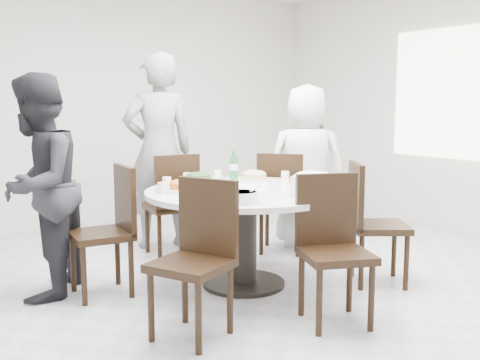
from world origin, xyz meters
TOP-DOWN VIEW (x-y plane):
  - floor at (0.00, 0.00)m, footprint 6.00×6.00m
  - wall_back at (0.00, 3.00)m, footprint 6.00×0.01m
  - dining_table at (0.06, 0.10)m, footprint 1.50×1.50m
  - chair_ne at (0.94, 0.71)m, footprint 0.59×0.59m
  - chair_n at (0.01, 1.21)m, footprint 0.47×0.47m
  - chair_nw at (-0.92, 0.53)m, footprint 0.46×0.46m
  - chair_sw at (-0.77, -0.51)m, footprint 0.56×0.56m
  - chair_s at (0.10, -0.85)m, footprint 0.55×0.55m
  - chair_se at (0.95, -0.46)m, footprint 0.58×0.58m
  - diner_right at (1.26, 0.75)m, footprint 0.92×0.87m
  - diner_middle at (0.07, 1.55)m, footprint 0.77×0.60m
  - diner_left at (-1.29, 0.75)m, footprint 0.97×1.00m
  - dish_greens at (-0.05, 0.59)m, footprint 0.26×0.26m
  - dish_pale at (0.39, 0.42)m, footprint 0.26×0.26m
  - dish_orange at (-0.37, 0.28)m, footprint 0.26×0.26m
  - dish_redbrown at (0.51, -0.05)m, footprint 0.27×0.27m
  - dish_tofu at (-0.40, -0.07)m, footprint 0.27×0.27m
  - rice_bowl at (0.32, -0.36)m, footprint 0.30×0.30m
  - soup_bowl at (-0.27, -0.32)m, footprint 0.24×0.24m
  - beverage_bottle at (0.32, 0.62)m, footprint 0.07×0.07m
  - tea_cups at (0.04, 0.76)m, footprint 0.07×0.07m
  - chopsticks at (0.04, 0.79)m, footprint 0.24×0.04m

SIDE VIEW (x-z plane):
  - floor at x=0.00m, z-range -0.01..0.01m
  - dining_table at x=0.06m, z-range 0.00..0.75m
  - chair_ne at x=0.94m, z-range 0.00..0.95m
  - chair_n at x=0.01m, z-range 0.00..0.95m
  - chair_nw at x=-0.92m, z-range 0.00..0.95m
  - chair_sw at x=-0.77m, z-range 0.00..0.95m
  - chair_s at x=0.10m, z-range 0.00..0.95m
  - chair_se at x=0.95m, z-range 0.00..0.95m
  - chopsticks at x=0.04m, z-range 0.75..0.76m
  - dish_redbrown at x=0.51m, z-range 0.75..0.82m
  - dish_greens at x=-0.05m, z-range 0.75..0.82m
  - dish_tofu at x=-0.40m, z-range 0.75..0.82m
  - dish_pale at x=0.39m, z-range 0.75..0.82m
  - dish_orange at x=-0.37m, z-range 0.75..0.82m
  - soup_bowl at x=-0.27m, z-range 0.75..0.82m
  - tea_cups at x=0.04m, z-range 0.75..0.83m
  - diner_right at x=1.26m, z-range 0.00..1.58m
  - diner_left at x=-1.29m, z-range 0.00..1.62m
  - rice_bowl at x=0.32m, z-range 0.75..0.88m
  - beverage_bottle at x=0.32m, z-range 0.75..1.00m
  - diner_middle at x=0.07m, z-range 0.00..1.88m
  - wall_back at x=0.00m, z-range 0.00..2.80m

